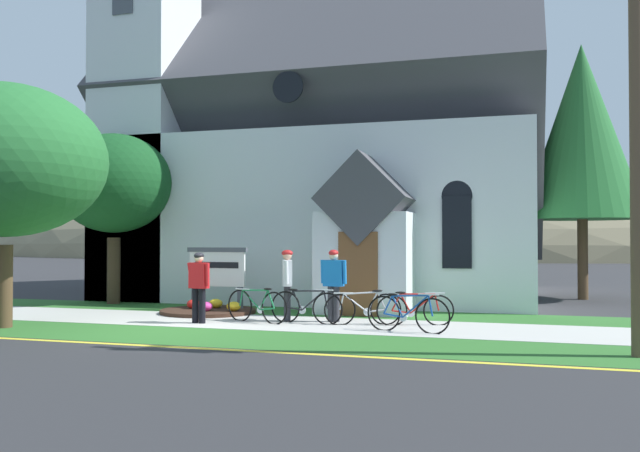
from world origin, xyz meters
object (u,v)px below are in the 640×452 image
object	(u,v)px
bicycle_yellow	(257,306)
cyclist_in_white_jersey	(287,280)
bicycle_green	(415,309)
bicycle_black	(407,313)
bicycle_blue	(363,308)
roadside_conifer	(582,132)
church_sign	(217,269)
utility_pole	(630,64)
yard_deciduous_tree	(114,184)
cyclist_in_red_jersey	(199,282)
verge_sapling	(6,161)
bicycle_orange	(306,307)
cyclist_in_orange_jersey	(334,280)

from	to	relation	value
bicycle_yellow	cyclist_in_white_jersey	bearing A→B (deg)	34.66
bicycle_green	bicycle_black	xyz separation A→B (m)	(0.01, -1.10, 0.02)
bicycle_yellow	cyclist_in_white_jersey	xyz separation A→B (m)	(0.59, 0.41, 0.59)
bicycle_yellow	bicycle_blue	world-z (taller)	bicycle_yellow
bicycle_green	bicycle_black	distance (m)	1.10
bicycle_blue	roadside_conifer	xyz separation A→B (m)	(5.25, 8.21, 4.97)
church_sign	bicycle_green	xyz separation A→B (m)	(5.50, -1.48, -0.74)
bicycle_black	cyclist_in_white_jersey	xyz separation A→B (m)	(-2.98, 1.00, 0.59)
bicycle_yellow	cyclist_in_white_jersey	distance (m)	0.93
utility_pole	bicycle_yellow	bearing A→B (deg)	162.32
cyclist_in_white_jersey	roadside_conifer	size ratio (longest dim) A/B	0.20
bicycle_blue	roadside_conifer	size ratio (longest dim) A/B	0.20
utility_pole	yard_deciduous_tree	distance (m)	14.43
cyclist_in_white_jersey	yard_deciduous_tree	size ratio (longest dim) A/B	0.33
cyclist_in_red_jersey	yard_deciduous_tree	bearing A→B (deg)	142.51
bicycle_green	cyclist_in_white_jersey	world-z (taller)	cyclist_in_white_jersey
bicycle_green	bicycle_yellow	bearing A→B (deg)	-171.93
utility_pole	bicycle_blue	bearing A→B (deg)	152.19
cyclist_in_white_jersey	verge_sapling	xyz separation A→B (m)	(-5.51, -2.79, 2.65)
yard_deciduous_tree	cyclist_in_white_jersey	bearing A→B (deg)	-22.00
bicycle_green	roadside_conifer	xyz separation A→B (m)	(4.12, 8.00, 4.98)
cyclist_in_white_jersey	verge_sapling	size ratio (longest dim) A/B	0.31
bicycle_orange	bicycle_black	distance (m)	2.57
bicycle_yellow	cyclist_in_red_jersey	size ratio (longest dim) A/B	1.06
church_sign	bicycle_green	bearing A→B (deg)	-15.06
church_sign	roadside_conifer	xyz separation A→B (m)	(9.63, 6.52, 4.23)
cyclist_in_orange_jersey	cyclist_in_red_jersey	xyz separation A→B (m)	(-2.87, -1.11, -0.05)
church_sign	cyclist_in_red_jersey	size ratio (longest dim) A/B	1.09
utility_pole	verge_sapling	xyz separation A→B (m)	(-12.47, 0.02, -1.17)
bicycle_green	roadside_conifer	bearing A→B (deg)	62.74
bicycle_black	verge_sapling	bearing A→B (deg)	-168.10
cyclist_in_white_jersey	roadside_conifer	world-z (taller)	roadside_conifer
bicycle_black	yard_deciduous_tree	distance (m)	10.50
cyclist_in_orange_jersey	verge_sapling	world-z (taller)	verge_sapling
bicycle_yellow	bicycle_orange	distance (m)	1.14
bicycle_green	bicycle_blue	distance (m)	1.15
utility_pole	verge_sapling	distance (m)	12.52
bicycle_orange	bicycle_black	bearing A→B (deg)	-17.62
cyclist_in_red_jersey	cyclist_in_orange_jersey	bearing A→B (deg)	21.22
cyclist_in_red_jersey	church_sign	bearing A→B (deg)	106.41
bicycle_yellow	cyclist_in_white_jersey	world-z (taller)	cyclist_in_white_jersey
bicycle_black	cyclist_in_white_jersey	bearing A→B (deg)	161.41
bicycle_orange	bicycle_green	bearing A→B (deg)	7.52
bicycle_black	cyclist_in_orange_jersey	world-z (taller)	cyclist_in_orange_jersey
bicycle_blue	cyclist_in_orange_jersey	distance (m)	1.02
church_sign	bicycle_blue	size ratio (longest dim) A/B	1.08
bicycle_yellow	cyclist_in_orange_jersey	world-z (taller)	cyclist_in_orange_jersey
bicycle_green	bicycle_orange	distance (m)	2.46
cyclist_in_orange_jersey	bicycle_blue	bearing A→B (deg)	-20.98
cyclist_in_orange_jersey	yard_deciduous_tree	bearing A→B (deg)	162.18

